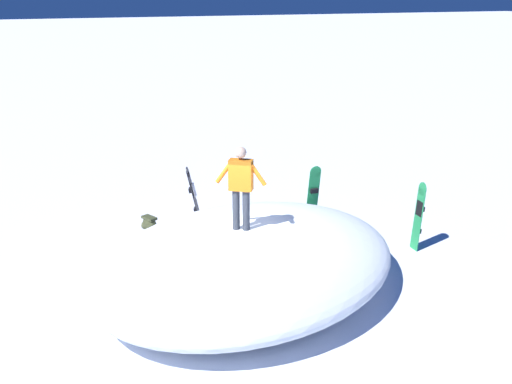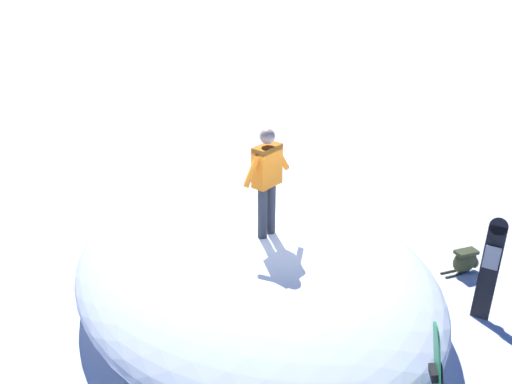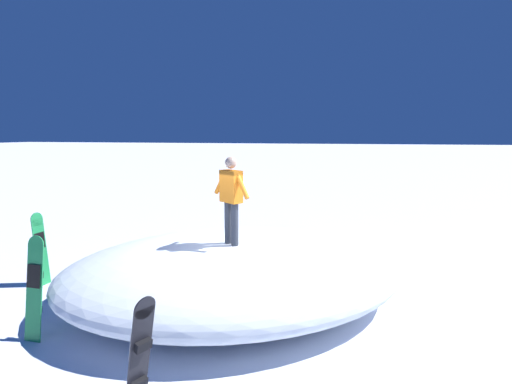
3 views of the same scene
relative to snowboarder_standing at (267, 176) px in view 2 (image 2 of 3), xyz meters
name	(u,v)px [view 2 (image 2 of 3)]	position (x,y,z in m)	size (l,w,h in m)	color
ground	(269,298)	(-0.04, 0.05, -2.12)	(240.00, 240.00, 0.00)	white
snow_mound	(251,268)	(0.02, -0.23, -1.53)	(6.67, 5.22, 1.17)	white
snowboarder_standing	(267,176)	(0.00, 0.00, 0.00)	(0.88, 0.64, 1.66)	#333842
snowboard_primary_upright	(490,267)	(0.00, 3.32, -1.32)	(0.44, 0.39, 1.55)	black
backpack_near	(465,261)	(-1.13, 3.33, -1.90)	(0.46, 0.69, 0.43)	#383D23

